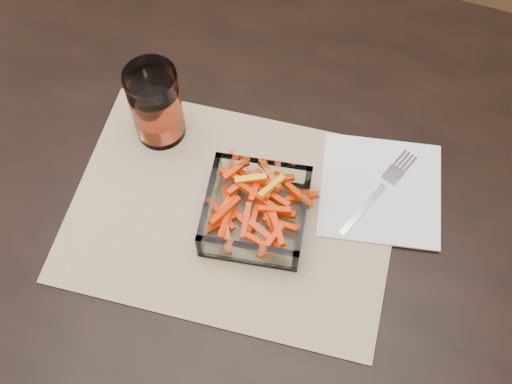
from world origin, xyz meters
TOP-DOWN VIEW (x-y plane):
  - dining_table at (0.00, 0.00)m, footprint 1.60×0.90m
  - placemat at (0.04, -0.06)m, footprint 0.48×0.37m
  - glass_bowl at (0.08, -0.06)m, footprint 0.16×0.16m
  - tumbler at (-0.10, 0.03)m, footprint 0.07×0.07m
  - napkin at (0.23, 0.04)m, footprint 0.20×0.20m
  - fork at (0.23, 0.04)m, footprint 0.08×0.16m

SIDE VIEW (x-z plane):
  - dining_table at x=0.00m, z-range 0.29..1.04m
  - placemat at x=0.04m, z-range 0.75..0.75m
  - napkin at x=0.23m, z-range 0.75..0.76m
  - fork at x=0.23m, z-range 0.76..0.76m
  - glass_bowl at x=0.08m, z-range 0.75..0.80m
  - tumbler at x=-0.10m, z-range 0.75..0.88m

